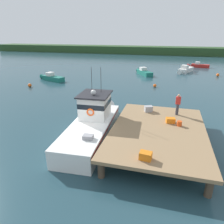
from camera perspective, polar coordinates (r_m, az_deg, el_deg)
ground_plane at (r=15.40m, az=-6.02°, el=-6.64°), size 200.00×200.00×0.00m
dock at (r=14.03m, az=12.50°, el=-5.06°), size 6.00×9.00×1.20m
main_fishing_boat at (r=15.13m, az=-5.21°, el=-2.91°), size 2.99×9.89×4.80m
crate_stack_near_edge at (r=15.09m, az=15.69°, el=-2.20°), size 0.67×0.55×0.35m
crate_stack_mid_dock at (r=16.78m, az=9.93°, el=0.87°), size 0.72×0.63×0.45m
crate_single_by_cleat at (r=10.69m, az=9.17°, el=-11.72°), size 0.65×0.50×0.40m
bait_bucket at (r=14.76m, az=17.94°, el=-3.01°), size 0.32×0.32×0.34m
deckhand_by_the_boat at (r=16.44m, az=17.55°, el=2.09°), size 0.36×0.22×1.63m
moored_boat_mid_harbor at (r=41.95m, az=19.36°, el=10.83°), size 3.17×5.40×1.38m
moored_boat_far_left at (r=49.12m, az=22.60°, el=11.67°), size 4.53×2.00×1.13m
moored_boat_off_the_point at (r=34.20m, az=-16.14°, el=8.98°), size 4.86×2.56×1.23m
moored_boat_far_right at (r=37.88m, az=8.69°, el=10.70°), size 3.47×4.71×1.26m
mooring_buoy_outer at (r=29.35m, az=11.63°, el=7.07°), size 0.45×0.45×0.45m
mooring_buoy_channel_marker at (r=30.98m, az=-21.57°, el=6.80°), size 0.50×0.50×0.50m
mooring_buoy_inshore at (r=40.24m, az=26.95°, el=9.02°), size 0.51×0.51×0.51m
far_shoreline at (r=75.06m, az=11.80°, el=16.19°), size 120.00×8.00×2.40m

